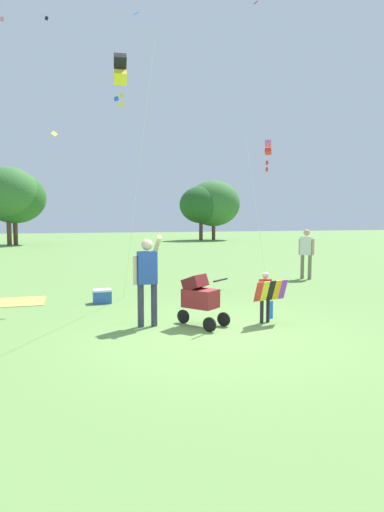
% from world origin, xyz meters
% --- Properties ---
extents(ground_plane, '(120.00, 120.00, 0.00)m').
position_xyz_m(ground_plane, '(0.00, 0.00, 0.00)').
color(ground_plane, '#668E47').
extents(treeline_distant, '(37.57, 7.96, 6.24)m').
position_xyz_m(treeline_distant, '(0.15, 31.71, 3.76)').
color(treeline_distant, brown).
rests_on(treeline_distant, ground).
extents(child_with_butterfly_kite, '(0.78, 0.41, 1.04)m').
position_xyz_m(child_with_butterfly_kite, '(1.37, 0.48, 0.63)').
color(child_with_butterfly_kite, '#232328').
rests_on(child_with_butterfly_kite, ground).
extents(person_adult_flyer, '(0.57, 0.52, 1.81)m').
position_xyz_m(person_adult_flyer, '(-0.98, 0.95, 1.04)').
color(person_adult_flyer, '#33384C').
rests_on(person_adult_flyer, ground).
extents(stroller, '(0.91, 1.04, 1.03)m').
position_xyz_m(stroller, '(-0.00, 0.65, 0.61)').
color(stroller, black).
rests_on(stroller, ground).
extents(kite_adult_black, '(0.41, 3.31, 6.35)m').
position_xyz_m(kite_adult_black, '(-0.96, 4.17, 5.92)').
color(kite_adult_black, black).
rests_on(kite_adult_black, ground).
extents(kite_orange_delta, '(1.87, 2.11, 4.72)m').
position_xyz_m(kite_orange_delta, '(4.12, 5.73, 4.41)').
color(kite_orange_delta, pink).
rests_on(kite_orange_delta, ground).
extents(distant_kites_cluster, '(23.50, 10.47, 9.58)m').
position_xyz_m(distant_kites_cluster, '(0.33, 25.46, 13.58)').
color(distant_kites_cluster, red).
extents(person_red_shirt, '(0.42, 0.46, 1.75)m').
position_xyz_m(person_red_shirt, '(5.73, 5.81, 1.03)').
color(person_red_shirt, '#7F705B').
rests_on(person_red_shirt, ground).
extents(picnic_blanket, '(1.43, 1.38, 0.02)m').
position_xyz_m(picnic_blanket, '(-3.66, 4.40, 0.01)').
color(picnic_blanket, gold).
rests_on(picnic_blanket, ground).
extents(cooler_box, '(0.45, 0.33, 0.35)m').
position_xyz_m(cooler_box, '(-1.58, 3.61, 0.18)').
color(cooler_box, '#2D5BB7').
rests_on(cooler_box, ground).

